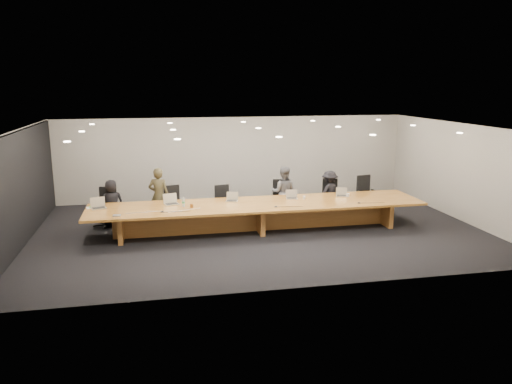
{
  "coord_description": "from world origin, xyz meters",
  "views": [
    {
      "loc": [
        -2.69,
        -12.78,
        3.93
      ],
      "look_at": [
        0.0,
        0.3,
        1.0
      ],
      "focal_mm": 35.0,
      "sensor_mm": 36.0,
      "label": 1
    }
  ],
  "objects_px": {
    "mic_center": "(276,206)",
    "paper_cup_near": "(304,198)",
    "chair_far_right": "(367,194)",
    "laptop_e": "(342,192)",
    "chair_right": "(330,197)",
    "av_box": "(117,216)",
    "chair_mid_left": "(224,203)",
    "person_d": "(329,193)",
    "chair_mid_right": "(282,198)",
    "mic_left": "(162,212)",
    "amber_mug": "(192,206)",
    "chair_far_left": "(105,207)",
    "water_bottle": "(183,202)",
    "person_b": "(159,196)",
    "person_a": "(112,203)",
    "paper_cup_far": "(348,195)",
    "chair_left": "(174,204)",
    "laptop_b": "(171,199)",
    "laptop_d": "(292,194)",
    "laptop_a": "(98,203)",
    "mic_right": "(359,203)",
    "laptop_c": "(232,197)",
    "conference_table": "(258,212)",
    "person_c": "(283,192)"
  },
  "relations": [
    {
      "from": "mic_center",
      "to": "paper_cup_near",
      "type": "bearing_deg",
      "value": 36.22
    },
    {
      "from": "chair_far_right",
      "to": "laptop_e",
      "type": "distance_m",
      "value": 1.54
    },
    {
      "from": "chair_right",
      "to": "av_box",
      "type": "distance_m",
      "value": 6.38
    },
    {
      "from": "chair_mid_left",
      "to": "person_d",
      "type": "bearing_deg",
      "value": -10.66
    },
    {
      "from": "chair_mid_right",
      "to": "chair_right",
      "type": "height_order",
      "value": "chair_mid_right"
    },
    {
      "from": "paper_cup_near",
      "to": "mic_left",
      "type": "height_order",
      "value": "paper_cup_near"
    },
    {
      "from": "chair_mid_right",
      "to": "mic_center",
      "type": "xyz_separation_m",
      "value": [
        -0.6,
        -1.68,
        0.2
      ]
    },
    {
      "from": "person_d",
      "to": "amber_mug",
      "type": "bearing_deg",
      "value": -2.82
    },
    {
      "from": "chair_mid_right",
      "to": "chair_far_right",
      "type": "bearing_deg",
      "value": 7.02
    },
    {
      "from": "laptop_e",
      "to": "chair_far_left",
      "type": "bearing_deg",
      "value": -170.62
    },
    {
      "from": "water_bottle",
      "to": "chair_far_left",
      "type": "bearing_deg",
      "value": 149.65
    },
    {
      "from": "person_b",
      "to": "water_bottle",
      "type": "bearing_deg",
      "value": 134.19
    },
    {
      "from": "person_b",
      "to": "laptop_e",
      "type": "xyz_separation_m",
      "value": [
        5.13,
        -0.85,
        0.06
      ]
    },
    {
      "from": "person_a",
      "to": "paper_cup_far",
      "type": "distance_m",
      "value": 6.64
    },
    {
      "from": "chair_left",
      "to": "person_b",
      "type": "xyz_separation_m",
      "value": [
        -0.42,
        0.03,
        0.27
      ]
    },
    {
      "from": "chair_mid_left",
      "to": "laptop_b",
      "type": "height_order",
      "value": "laptop_b"
    },
    {
      "from": "person_a",
      "to": "laptop_e",
      "type": "bearing_deg",
      "value": 155.96
    },
    {
      "from": "chair_mid_left",
      "to": "mic_center",
      "type": "bearing_deg",
      "value": -67.25
    },
    {
      "from": "chair_mid_left",
      "to": "person_a",
      "type": "xyz_separation_m",
      "value": [
        -3.15,
        -0.03,
        0.15
      ]
    },
    {
      "from": "chair_left",
      "to": "water_bottle",
      "type": "xyz_separation_m",
      "value": [
        0.2,
        -1.15,
        0.32
      ]
    },
    {
      "from": "paper_cup_far",
      "to": "mic_left",
      "type": "relative_size",
      "value": 0.83
    },
    {
      "from": "chair_far_right",
      "to": "av_box",
      "type": "height_order",
      "value": "chair_far_right"
    },
    {
      "from": "paper_cup_far",
      "to": "laptop_d",
      "type": "bearing_deg",
      "value": 177.19
    },
    {
      "from": "laptop_a",
      "to": "water_bottle",
      "type": "height_order",
      "value": "laptop_a"
    },
    {
      "from": "chair_left",
      "to": "chair_mid_left",
      "type": "bearing_deg",
      "value": -13.49
    },
    {
      "from": "chair_far_left",
      "to": "laptop_a",
      "type": "xyz_separation_m",
      "value": [
        -0.05,
        -1.01,
        0.35
      ]
    },
    {
      "from": "person_d",
      "to": "laptop_e",
      "type": "relative_size",
      "value": 4.32
    },
    {
      "from": "amber_mug",
      "to": "mic_right",
      "type": "relative_size",
      "value": 0.99
    },
    {
      "from": "chair_left",
      "to": "paper_cup_near",
      "type": "bearing_deg",
      "value": -29.7
    },
    {
      "from": "chair_far_left",
      "to": "mic_left",
      "type": "bearing_deg",
      "value": -29.03
    },
    {
      "from": "laptop_d",
      "to": "paper_cup_near",
      "type": "xyz_separation_m",
      "value": [
        0.33,
        -0.1,
        -0.08
      ]
    },
    {
      "from": "chair_left",
      "to": "amber_mug",
      "type": "bearing_deg",
      "value": -87.77
    },
    {
      "from": "chair_mid_right",
      "to": "mic_left",
      "type": "distance_m",
      "value": 3.89
    },
    {
      "from": "laptop_c",
      "to": "mic_center",
      "type": "distance_m",
      "value": 1.35
    },
    {
      "from": "chair_mid_left",
      "to": "chair_far_right",
      "type": "bearing_deg",
      "value": -9.98
    },
    {
      "from": "av_box",
      "to": "mic_right",
      "type": "height_order",
      "value": "av_box"
    },
    {
      "from": "water_bottle",
      "to": "paper_cup_near",
      "type": "xyz_separation_m",
      "value": [
        3.36,
        0.2,
        -0.08
      ]
    },
    {
      "from": "person_b",
      "to": "paper_cup_far",
      "type": "distance_m",
      "value": 5.38
    },
    {
      "from": "conference_table",
      "to": "chair_far_left",
      "type": "bearing_deg",
      "value": 162.63
    },
    {
      "from": "laptop_d",
      "to": "av_box",
      "type": "bearing_deg",
      "value": -158.31
    },
    {
      "from": "laptop_c",
      "to": "laptop_e",
      "type": "distance_m",
      "value": 3.18
    },
    {
      "from": "chair_far_right",
      "to": "water_bottle",
      "type": "relative_size",
      "value": 4.92
    },
    {
      "from": "person_a",
      "to": "paper_cup_near",
      "type": "relative_size",
      "value": 16.24
    },
    {
      "from": "person_a",
      "to": "person_c",
      "type": "xyz_separation_m",
      "value": [
        4.91,
        -0.02,
        0.1
      ]
    },
    {
      "from": "chair_left",
      "to": "water_bottle",
      "type": "relative_size",
      "value": 4.67
    },
    {
      "from": "chair_mid_right",
      "to": "person_b",
      "type": "distance_m",
      "value": 3.59
    },
    {
      "from": "chair_right",
      "to": "av_box",
      "type": "bearing_deg",
      "value": -147.61
    },
    {
      "from": "conference_table",
      "to": "chair_mid_right",
      "type": "xyz_separation_m",
      "value": [
        0.97,
        1.21,
        0.05
      ]
    },
    {
      "from": "chair_right",
      "to": "paper_cup_near",
      "type": "bearing_deg",
      "value": -123.59
    },
    {
      "from": "laptop_a",
      "to": "laptop_b",
      "type": "xyz_separation_m",
      "value": [
        1.86,
        0.06,
        0.0
      ]
    }
  ]
}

